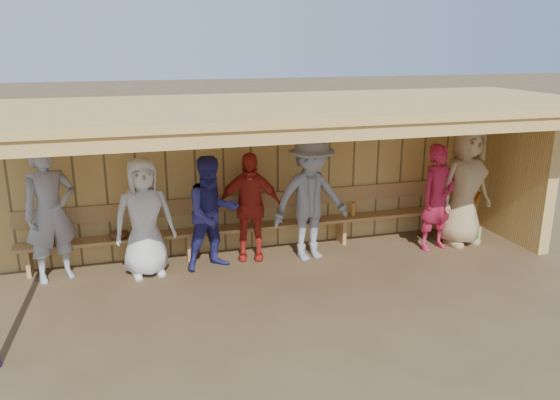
{
  "coord_description": "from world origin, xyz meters",
  "views": [
    {
      "loc": [
        -2.14,
        -7.04,
        3.27
      ],
      "look_at": [
        0.0,
        0.35,
        1.05
      ],
      "focal_mm": 35.0,
      "sensor_mm": 36.0,
      "label": 1
    }
  ],
  "objects_px": {
    "player_c": "(212,213)",
    "player_h": "(464,186)",
    "player_g": "(437,198)",
    "bench": "(267,218)",
    "player_d": "(249,206)",
    "player_e": "(311,199)",
    "player_a": "(50,213)",
    "player_b": "(144,217)"
  },
  "relations": [
    {
      "from": "player_a",
      "to": "player_h",
      "type": "xyz_separation_m",
      "value": [
        6.4,
        -0.34,
        0.01
      ]
    },
    {
      "from": "player_a",
      "to": "bench",
      "type": "relative_size",
      "value": 0.26
    },
    {
      "from": "player_c",
      "to": "player_g",
      "type": "relative_size",
      "value": 0.98
    },
    {
      "from": "player_c",
      "to": "player_a",
      "type": "bearing_deg",
      "value": 160.95
    },
    {
      "from": "player_d",
      "to": "player_g",
      "type": "xyz_separation_m",
      "value": [
        3.01,
        -0.44,
        0.02
      ]
    },
    {
      "from": "player_b",
      "to": "player_g",
      "type": "relative_size",
      "value": 1.01
    },
    {
      "from": "bench",
      "to": "player_h",
      "type": "bearing_deg",
      "value": -11.48
    },
    {
      "from": "player_e",
      "to": "player_g",
      "type": "relative_size",
      "value": 1.12
    },
    {
      "from": "player_h",
      "to": "bench",
      "type": "distance_m",
      "value": 3.3
    },
    {
      "from": "player_d",
      "to": "player_e",
      "type": "distance_m",
      "value": 0.95
    },
    {
      "from": "player_b",
      "to": "player_h",
      "type": "bearing_deg",
      "value": -10.12
    },
    {
      "from": "player_a",
      "to": "player_h",
      "type": "bearing_deg",
      "value": -24.91
    },
    {
      "from": "player_g",
      "to": "bench",
      "type": "distance_m",
      "value": 2.77
    },
    {
      "from": "player_c",
      "to": "player_b",
      "type": "bearing_deg",
      "value": 165.67
    },
    {
      "from": "player_b",
      "to": "bench",
      "type": "relative_size",
      "value": 0.23
    },
    {
      "from": "player_h",
      "to": "player_c",
      "type": "bearing_deg",
      "value": 167.51
    },
    {
      "from": "player_h",
      "to": "player_d",
      "type": "bearing_deg",
      "value": 163.82
    },
    {
      "from": "player_d",
      "to": "player_e",
      "type": "xyz_separation_m",
      "value": [
        0.91,
        -0.26,
        0.13
      ]
    },
    {
      "from": "player_c",
      "to": "player_e",
      "type": "distance_m",
      "value": 1.52
    },
    {
      "from": "player_c",
      "to": "player_h",
      "type": "xyz_separation_m",
      "value": [
        4.17,
        -0.13,
        0.14
      ]
    },
    {
      "from": "player_a",
      "to": "player_c",
      "type": "xyz_separation_m",
      "value": [
        2.23,
        -0.21,
        -0.13
      ]
    },
    {
      "from": "player_d",
      "to": "player_h",
      "type": "distance_m",
      "value": 3.58
    },
    {
      "from": "player_e",
      "to": "bench",
      "type": "distance_m",
      "value": 0.91
    },
    {
      "from": "player_c",
      "to": "player_h",
      "type": "relative_size",
      "value": 0.86
    },
    {
      "from": "player_e",
      "to": "player_h",
      "type": "height_order",
      "value": "player_h"
    },
    {
      "from": "player_a",
      "to": "player_e",
      "type": "height_order",
      "value": "player_a"
    },
    {
      "from": "player_h",
      "to": "player_e",
      "type": "bearing_deg",
      "value": 167.59
    },
    {
      "from": "player_h",
      "to": "player_g",
      "type": "bearing_deg",
      "value": 178.71
    },
    {
      "from": "player_d",
      "to": "bench",
      "type": "height_order",
      "value": "player_d"
    },
    {
      "from": "player_e",
      "to": "player_h",
      "type": "distance_m",
      "value": 2.65
    },
    {
      "from": "player_d",
      "to": "bench",
      "type": "bearing_deg",
      "value": 53.75
    },
    {
      "from": "player_a",
      "to": "player_c",
      "type": "distance_m",
      "value": 2.25
    },
    {
      "from": "player_a",
      "to": "player_d",
      "type": "height_order",
      "value": "player_a"
    },
    {
      "from": "player_b",
      "to": "player_g",
      "type": "xyz_separation_m",
      "value": [
        4.6,
        -0.24,
        -0.0
      ]
    },
    {
      "from": "player_a",
      "to": "bench",
      "type": "xyz_separation_m",
      "value": [
        3.2,
        0.31,
        -0.46
      ]
    },
    {
      "from": "player_d",
      "to": "player_g",
      "type": "relative_size",
      "value": 0.97
    },
    {
      "from": "player_h",
      "to": "player_a",
      "type": "bearing_deg",
      "value": 166.27
    },
    {
      "from": "player_a",
      "to": "bench",
      "type": "height_order",
      "value": "player_a"
    },
    {
      "from": "player_a",
      "to": "player_g",
      "type": "xyz_separation_m",
      "value": [
        5.85,
        -0.44,
        -0.12
      ]
    },
    {
      "from": "player_a",
      "to": "player_c",
      "type": "relative_size",
      "value": 1.15
    },
    {
      "from": "player_c",
      "to": "bench",
      "type": "distance_m",
      "value": 1.15
    },
    {
      "from": "player_a",
      "to": "player_d",
      "type": "bearing_deg",
      "value": -21.82
    }
  ]
}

